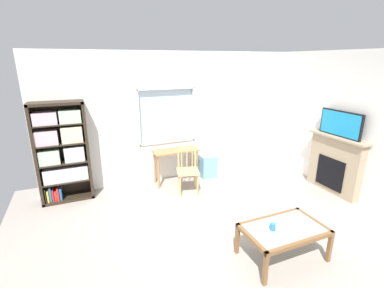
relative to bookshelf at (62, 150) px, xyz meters
name	(u,v)px	position (x,y,z in m)	size (l,w,h in m)	color
ground	(222,228)	(2.24, -1.98, -0.98)	(6.49, 5.45, 0.02)	#9E9389
wall_back_with_window	(174,117)	(2.25, 0.24, 0.38)	(5.49, 0.15, 2.72)	silver
wall_right	(359,128)	(5.05, -1.98, 0.39)	(0.12, 4.65, 2.72)	silver
bookshelf	(62,150)	(0.00, 0.00, 0.00)	(0.90, 0.38, 1.85)	#2D2319
desk_under_window	(176,156)	(2.15, -0.11, -0.38)	(0.95, 0.39, 0.73)	#A37547
wooden_chair	(188,170)	(2.21, -0.62, -0.51)	(0.51, 0.50, 0.90)	tan
plastic_drawer_unit	(207,165)	(2.91, -0.06, -0.72)	(0.35, 0.40, 0.51)	#72ADDB
fireplace	(335,164)	(4.89, -1.72, -0.40)	(0.26, 1.20, 1.15)	tan
tv	(341,124)	(4.87, -1.72, 0.42)	(0.06, 0.87, 0.49)	black
coffee_table	(284,232)	(2.65, -2.89, -0.58)	(1.07, 0.66, 0.45)	#8C9E99
sippy_cup	(273,226)	(2.48, -2.86, -0.48)	(0.07, 0.07, 0.09)	#337FD6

